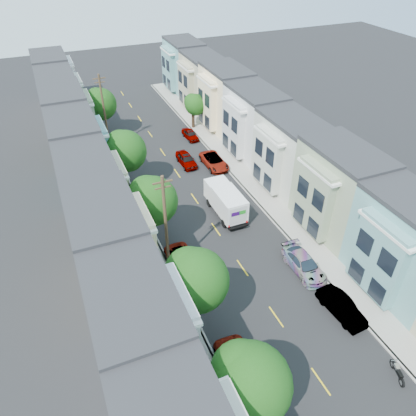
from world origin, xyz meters
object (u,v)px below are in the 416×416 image
(tree_d, at_px, (124,152))
(utility_pole_near, at_px, (166,228))
(tree_b, at_px, (195,281))
(lead_sedan, at_px, (186,160))
(tree_c, at_px, (152,201))
(parked_right_d, at_px, (190,135))
(fedex_truck, at_px, (225,201))
(parked_right_a, at_px, (341,307))
(utility_pole_far, at_px, (104,112))
(parked_left_d, at_px, (150,199))
(tree_far_r, at_px, (195,105))
(parked_right_c, at_px, (214,161))
(tree_a, at_px, (249,384))
(motorcycle, at_px, (397,372))
(parked_right_b, at_px, (304,264))
(parked_left_b, at_px, (239,367))
(parked_left_c, at_px, (183,261))
(tree_e, at_px, (100,104))

(tree_d, bearing_deg, utility_pole_near, -89.99)
(tree_b, xyz_separation_m, lead_sedan, (8.11, 24.18, -4.53))
(tree_c, distance_m, parked_right_d, 23.44)
(fedex_truck, distance_m, parked_right_a, 16.13)
(utility_pole_far, height_order, parked_left_d, utility_pole_far)
(tree_d, height_order, parked_right_a, tree_d)
(lead_sedan, distance_m, parked_left_d, 9.40)
(tree_far_r, distance_m, parked_left_d, 20.52)
(tree_b, relative_size, utility_pole_far, 0.76)
(utility_pole_far, height_order, parked_right_c, utility_pole_far)
(fedex_truck, bearing_deg, tree_a, -111.68)
(motorcycle, bearing_deg, parked_right_c, 108.69)
(fedex_truck, relative_size, parked_right_c, 1.21)
(tree_a, distance_m, parked_right_b, 15.87)
(tree_b, distance_m, parked_right_d, 33.24)
(tree_c, height_order, utility_pole_near, utility_pole_near)
(tree_far_r, height_order, lead_sedan, tree_far_r)
(parked_left_d, relative_size, parked_right_a, 0.90)
(tree_c, height_order, parked_left_b, tree_c)
(parked_left_c, xyz_separation_m, parked_left_d, (0.00, 10.82, -0.00))
(motorcycle, bearing_deg, parked_left_d, 128.90)
(parked_right_a, bearing_deg, lead_sedan, 91.70)
(tree_c, bearing_deg, tree_a, -90.00)
(utility_pole_near, relative_size, parked_right_b, 1.99)
(tree_b, xyz_separation_m, parked_right_d, (11.20, 30.95, -4.63))
(parked_right_c, xyz_separation_m, motorcycle, (0.20, -31.42, -0.29))
(tree_d, height_order, motorcycle, tree_d)
(tree_e, relative_size, parked_right_d, 1.85)
(tree_a, distance_m, parked_left_c, 15.67)
(utility_pole_near, height_order, utility_pole_far, same)
(tree_far_r, bearing_deg, utility_pole_far, -173.23)
(fedex_truck, relative_size, parked_right_a, 1.40)
(tree_d, bearing_deg, tree_b, -90.00)
(utility_pole_far, xyz_separation_m, fedex_truck, (8.32, -19.84, -3.48))
(tree_a, bearing_deg, tree_d, 90.00)
(parked_right_d, bearing_deg, tree_b, -112.78)
(lead_sedan, xyz_separation_m, parked_left_d, (-6.71, -6.58, -0.06))
(utility_pole_near, bearing_deg, fedex_truck, 36.53)
(lead_sedan, xyz_separation_m, motorcycle, (3.29, -33.22, -0.31))
(lead_sedan, height_order, parked_left_d, lead_sedan)
(tree_b, height_order, tree_c, tree_b)
(tree_d, xyz_separation_m, parked_left_c, (1.40, -14.69, -4.20))
(tree_a, distance_m, utility_pole_near, 14.79)
(tree_c, height_order, parked_left_c, tree_c)
(tree_b, bearing_deg, utility_pole_far, 90.00)
(tree_e, xyz_separation_m, utility_pole_far, (0.00, -3.46, 0.19))
(fedex_truck, distance_m, motorcycle, 22.04)
(tree_c, relative_size, motorcycle, 3.63)
(parked_left_b, bearing_deg, parked_right_a, 11.77)
(tree_a, height_order, parked_left_b, tree_a)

